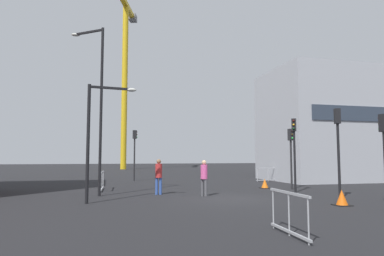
# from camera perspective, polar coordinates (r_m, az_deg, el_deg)

# --- Properties ---
(ground) EXTENTS (160.00, 160.00, 0.00)m
(ground) POSITION_cam_1_polar(r_m,az_deg,el_deg) (16.25, 6.13, -11.63)
(ground) COLOR black
(office_block) EXTENTS (12.77, 7.50, 9.03)m
(office_block) POSITION_cam_1_polar(r_m,az_deg,el_deg) (31.75, 23.76, 0.28)
(office_block) COLOR #A8AAB2
(office_block) RESTS_ON ground
(construction_crane) EXTENTS (5.65, 16.59, 26.74)m
(construction_crane) POSITION_cam_1_polar(r_m,az_deg,el_deg) (56.00, -11.14, 11.23)
(construction_crane) COLOR gold
(construction_crane) RESTS_ON ground
(streetlamp_tall) EXTENTS (1.71, 1.25, 8.57)m
(streetlamp_tall) POSITION_cam_1_polar(r_m,az_deg,el_deg) (18.19, -15.39, 5.05)
(streetlamp_tall) COLOR black
(streetlamp_tall) RESTS_ON ground
(streetlamp_short) EXTENTS (2.08, 0.41, 5.03)m
(streetlamp_short) POSITION_cam_1_polar(r_m,az_deg,el_deg) (15.17, -15.52, -0.08)
(streetlamp_short) COLOR black
(streetlamp_short) RESTS_ON ground
(traffic_light_far) EXTENTS (0.29, 0.39, 3.61)m
(traffic_light_far) POSITION_cam_1_polar(r_m,az_deg,el_deg) (15.36, 29.31, -2.30)
(traffic_light_far) COLOR black
(traffic_light_far) RESTS_ON ground
(traffic_light_near) EXTENTS (0.27, 0.38, 3.62)m
(traffic_light_near) POSITION_cam_1_polar(r_m,az_deg,el_deg) (21.54, 16.11, -3.24)
(traffic_light_near) COLOR #232326
(traffic_light_near) RESTS_ON ground
(traffic_light_verge) EXTENTS (0.36, 0.38, 4.05)m
(traffic_light_verge) POSITION_cam_1_polar(r_m,az_deg,el_deg) (19.73, 16.62, -2.35)
(traffic_light_verge) COLOR black
(traffic_light_verge) RESTS_ON ground
(traffic_light_corner) EXTENTS (0.39, 0.29, 4.08)m
(traffic_light_corner) POSITION_cam_1_polar(r_m,az_deg,el_deg) (28.12, -9.51, -3.10)
(traffic_light_corner) COLOR #232326
(traffic_light_corner) RESTS_ON ground
(traffic_light_island) EXTENTS (0.32, 0.39, 4.16)m
(traffic_light_island) POSITION_cam_1_polar(r_m,az_deg,el_deg) (17.14, 23.08, -1.60)
(traffic_light_island) COLOR black
(traffic_light_island) RESTS_ON ground
(pedestrian_walking) EXTENTS (0.34, 0.34, 1.77)m
(pedestrian_walking) POSITION_cam_1_polar(r_m,az_deg,el_deg) (17.20, 2.01, -7.82)
(pedestrian_walking) COLOR #4C4C51
(pedestrian_walking) RESTS_ON ground
(pedestrian_waiting) EXTENTS (0.34, 0.34, 1.82)m
(pedestrian_waiting) POSITION_cam_1_polar(r_m,az_deg,el_deg) (17.96, -5.56, -7.57)
(pedestrian_waiting) COLOR #33519E
(pedestrian_waiting) RESTS_ON ground
(safety_barrier_mid_span) EXTENTS (0.18, 2.44, 1.08)m
(safety_barrier_mid_span) POSITION_cam_1_polar(r_m,az_deg,el_deg) (20.78, -14.70, -8.43)
(safety_barrier_mid_span) COLOR #B2B5BA
(safety_barrier_mid_span) RESTS_ON ground
(safety_barrier_left_run) EXTENTS (2.15, 0.35, 1.08)m
(safety_barrier_left_run) POSITION_cam_1_polar(r_m,az_deg,el_deg) (27.99, 12.52, -7.49)
(safety_barrier_left_run) COLOR #B2B5BA
(safety_barrier_left_run) RESTS_ON ground
(safety_barrier_right_run) EXTENTS (0.15, 2.03, 1.08)m
(safety_barrier_right_run) POSITION_cam_1_polar(r_m,az_deg,el_deg) (9.10, 15.80, -13.38)
(safety_barrier_right_run) COLOR #9EA0A5
(safety_barrier_right_run) RESTS_ON ground
(traffic_cone_by_barrier) EXTENTS (0.57, 0.57, 0.58)m
(traffic_cone_by_barrier) POSITION_cam_1_polar(r_m,az_deg,el_deg) (21.93, 12.00, -9.06)
(traffic_cone_by_barrier) COLOR black
(traffic_cone_by_barrier) RESTS_ON ground
(traffic_cone_orange) EXTENTS (0.62, 0.62, 0.63)m
(traffic_cone_orange) POSITION_cam_1_polar(r_m,az_deg,el_deg) (15.23, 23.63, -10.63)
(traffic_cone_orange) COLOR black
(traffic_cone_orange) RESTS_ON ground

